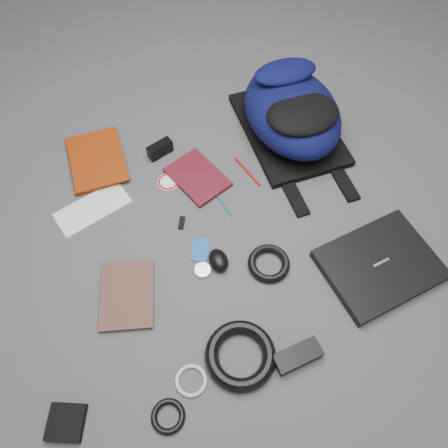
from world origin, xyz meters
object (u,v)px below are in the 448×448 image
object	(u,v)px
compact_camera	(160,149)
laptop	(379,265)
backpack	(292,111)
power_brick	(298,356)
textbook_red	(70,167)
pouch	(66,422)
comic_book	(100,297)
mouse	(218,260)
dvd_case	(198,177)

from	to	relation	value
compact_camera	laptop	bearing A→B (deg)	-70.47
backpack	compact_camera	size ratio (longest dim) A/B	5.38
laptop	power_brick	size ratio (longest dim) A/B	2.53
backpack	textbook_red	distance (m)	0.84
pouch	power_brick	bearing A→B (deg)	-2.33
comic_book	pouch	world-z (taller)	pouch
comic_book	power_brick	world-z (taller)	power_brick
laptop	backpack	bearing A→B (deg)	86.24
mouse	laptop	bearing A→B (deg)	-23.84
backpack	power_brick	world-z (taller)	backpack
mouse	power_brick	bearing A→B (deg)	-75.06
mouse	compact_camera	bearing A→B (deg)	93.59
comic_book	pouch	bearing A→B (deg)	-100.98
dvd_case	compact_camera	distance (m)	0.18
dvd_case	mouse	size ratio (longest dim) A/B	2.58
pouch	mouse	bearing A→B (deg)	31.92
comic_book	dvd_case	size ratio (longest dim) A/B	1.04
power_brick	pouch	size ratio (longest dim) A/B	1.46
dvd_case	pouch	bearing A→B (deg)	-152.29
textbook_red	power_brick	size ratio (longest dim) A/B	1.93
comic_book	dvd_case	distance (m)	0.54
backpack	textbook_red	world-z (taller)	backpack
laptop	comic_book	bearing A→B (deg)	160.18
textbook_red	compact_camera	bearing A→B (deg)	-5.87
laptop	compact_camera	bearing A→B (deg)	120.81
laptop	compact_camera	world-z (taller)	compact_camera
textbook_red	compact_camera	xyz separation A→B (m)	(0.33, -0.03, 0.01)
backpack	compact_camera	distance (m)	0.51
laptop	dvd_case	world-z (taller)	laptop
comic_book	pouch	size ratio (longest dim) A/B	2.37
laptop	comic_book	distance (m)	0.88
dvd_case	compact_camera	bearing A→B (deg)	100.71
backpack	comic_book	distance (m)	0.93
laptop	power_brick	world-z (taller)	same
textbook_red	pouch	distance (m)	0.86
laptop	power_brick	bearing A→B (deg)	-161.59
laptop	pouch	xyz separation A→B (m)	(-1.01, -0.16, -0.01)
compact_camera	mouse	bearing A→B (deg)	-102.04
compact_camera	pouch	xyz separation A→B (m)	(-0.45, -0.83, -0.01)
power_brick	mouse	bearing A→B (deg)	103.07
dvd_case	pouch	size ratio (longest dim) A/B	2.27
laptop	comic_book	size ratio (longest dim) A/B	1.56
power_brick	pouch	xyz separation A→B (m)	(-0.65, 0.03, -0.00)
mouse	pouch	bearing A→B (deg)	-152.68
textbook_red	power_brick	world-z (taller)	power_brick
textbook_red	compact_camera	world-z (taller)	compact_camera
backpack	laptop	xyz separation A→B (m)	(0.06, -0.63, -0.09)
dvd_case	backpack	bearing A→B (deg)	-7.20
comic_book	compact_camera	distance (m)	0.59
laptop	comic_book	world-z (taller)	laptop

